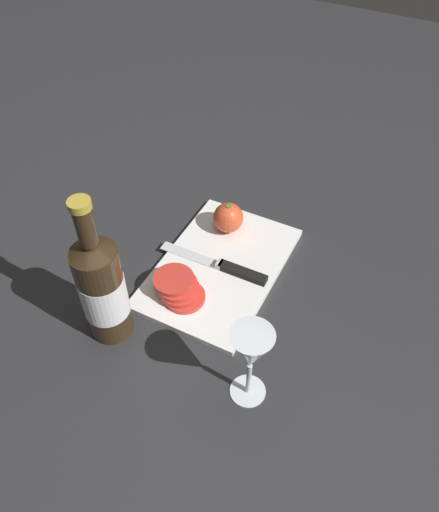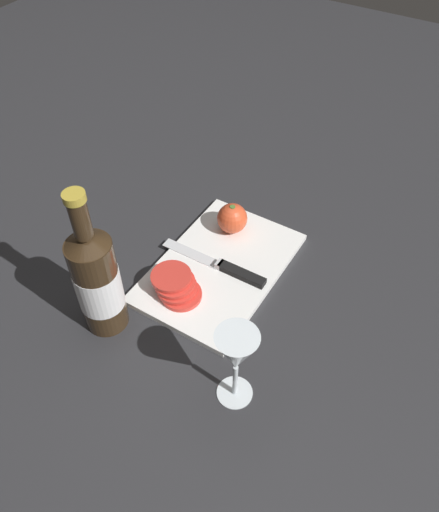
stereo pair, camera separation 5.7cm
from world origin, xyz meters
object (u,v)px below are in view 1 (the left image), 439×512
(wine_glass, at_px, (251,353))
(wine_bottle, at_px, (102,289))
(tomato_slice_stack_near, at_px, (179,288))
(whole_tomato, at_px, (227,217))
(knife, at_px, (232,269))

(wine_glass, bearing_deg, wine_bottle, -90.83)
(wine_bottle, height_order, tomato_slice_stack_near, wine_bottle)
(wine_glass, relative_size, whole_tomato, 2.52)
(tomato_slice_stack_near, bearing_deg, knife, 147.50)
(wine_glass, height_order, tomato_slice_stack_near, wine_glass)
(whole_tomato, height_order, knife, whole_tomato)
(wine_glass, distance_m, knife, 0.29)
(whole_tomato, relative_size, knife, 0.28)
(whole_tomato, distance_m, knife, 0.13)
(knife, bearing_deg, tomato_slice_stack_near, 56.93)
(tomato_slice_stack_near, bearing_deg, wine_bottle, -33.72)
(wine_bottle, xyz_separation_m, tomato_slice_stack_near, (-0.12, 0.08, -0.09))
(wine_bottle, bearing_deg, whole_tomato, 166.46)
(whole_tomato, xyz_separation_m, knife, (0.11, 0.07, -0.03))
(wine_bottle, relative_size, tomato_slice_stack_near, 2.88)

